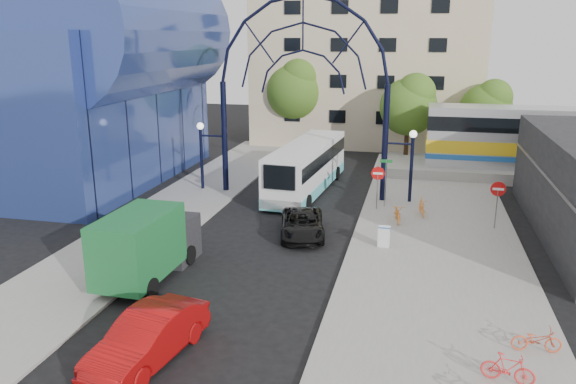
% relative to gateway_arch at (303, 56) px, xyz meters
% --- Properties ---
extents(ground, '(120.00, 120.00, 0.00)m').
position_rel_gateway_arch_xyz_m(ground, '(0.00, -14.00, -8.56)').
color(ground, black).
rests_on(ground, ground).
extents(sidewalk_east, '(8.00, 56.00, 0.12)m').
position_rel_gateway_arch_xyz_m(sidewalk_east, '(8.00, -10.00, -8.50)').
color(sidewalk_east, gray).
rests_on(sidewalk_east, ground).
extents(plaza_west, '(5.00, 50.00, 0.12)m').
position_rel_gateway_arch_xyz_m(plaza_west, '(-6.50, -8.00, -8.50)').
color(plaza_west, gray).
rests_on(plaza_west, ground).
extents(gateway_arch, '(13.64, 0.44, 12.10)m').
position_rel_gateway_arch_xyz_m(gateway_arch, '(0.00, 0.00, 0.00)').
color(gateway_arch, black).
rests_on(gateway_arch, ground).
extents(stop_sign, '(0.80, 0.07, 2.50)m').
position_rel_gateway_arch_xyz_m(stop_sign, '(4.80, -2.00, -6.56)').
color(stop_sign, slate).
rests_on(stop_sign, sidewalk_east).
extents(do_not_enter_sign, '(0.76, 0.07, 2.48)m').
position_rel_gateway_arch_xyz_m(do_not_enter_sign, '(11.00, -4.00, -6.58)').
color(do_not_enter_sign, slate).
rests_on(do_not_enter_sign, sidewalk_east).
extents(street_name_sign, '(0.70, 0.70, 2.80)m').
position_rel_gateway_arch_xyz_m(street_name_sign, '(5.20, -1.40, -6.43)').
color(street_name_sign, slate).
rests_on(street_name_sign, sidewalk_east).
extents(sandwich_board, '(0.55, 0.61, 0.99)m').
position_rel_gateway_arch_xyz_m(sandwich_board, '(5.60, -8.02, -7.81)').
color(sandwich_board, white).
rests_on(sandwich_board, sidewalk_east).
extents(transit_hall, '(16.50, 18.00, 14.50)m').
position_rel_gateway_arch_xyz_m(transit_hall, '(-15.30, 1.00, -1.86)').
color(transit_hall, navy).
rests_on(transit_hall, ground).
extents(apartment_block, '(20.00, 12.10, 14.00)m').
position_rel_gateway_arch_xyz_m(apartment_block, '(2.00, 20.97, -1.55)').
color(apartment_block, '#CDBA8E').
rests_on(apartment_block, ground).
extents(tree_north_a, '(4.48, 4.48, 7.00)m').
position_rel_gateway_arch_xyz_m(tree_north_a, '(6.12, 11.93, -3.95)').
color(tree_north_a, '#382314').
rests_on(tree_north_a, ground).
extents(tree_north_b, '(5.12, 5.12, 8.00)m').
position_rel_gateway_arch_xyz_m(tree_north_b, '(-3.88, 15.93, -3.29)').
color(tree_north_b, '#382314').
rests_on(tree_north_b, ground).
extents(tree_north_c, '(4.16, 4.16, 6.50)m').
position_rel_gateway_arch_xyz_m(tree_north_c, '(12.12, 13.93, -4.28)').
color(tree_north_c, '#382314').
rests_on(tree_north_c, ground).
extents(city_bus, '(3.35, 11.40, 3.09)m').
position_rel_gateway_arch_xyz_m(city_bus, '(0.03, 1.42, -6.94)').
color(city_bus, white).
rests_on(city_bus, ground).
extents(green_truck, '(2.41, 5.95, 2.97)m').
position_rel_gateway_arch_xyz_m(green_truck, '(-3.64, -13.41, -7.07)').
color(green_truck, black).
rests_on(green_truck, ground).
extents(black_suv, '(3.03, 4.91, 1.27)m').
position_rel_gateway_arch_xyz_m(black_suv, '(1.50, -7.07, -7.92)').
color(black_suv, black).
rests_on(black_suv, ground).
extents(red_sedan, '(2.42, 4.94, 1.56)m').
position_rel_gateway_arch_xyz_m(red_sedan, '(-0.83, -19.15, -7.78)').
color(red_sedan, '#9D090A').
rests_on(red_sedan, ground).
extents(bike_near_a, '(0.88, 1.92, 0.97)m').
position_rel_gateway_arch_xyz_m(bike_near_a, '(6.07, -3.97, -7.95)').
color(bike_near_a, orange).
rests_on(bike_near_a, sidewalk_east).
extents(bike_near_b, '(0.71, 1.68, 0.98)m').
position_rel_gateway_arch_xyz_m(bike_near_b, '(7.31, -2.61, -7.95)').
color(bike_near_b, orange).
rests_on(bike_near_b, sidewalk_east).
extents(bike_far_b, '(1.55, 0.71, 0.90)m').
position_rel_gateway_arch_xyz_m(bike_far_b, '(9.77, -18.03, -7.99)').
color(bike_far_b, red).
rests_on(bike_far_b, sidewalk_east).
extents(bike_far_c, '(1.57, 0.67, 0.80)m').
position_rel_gateway_arch_xyz_m(bike_far_c, '(10.88, -16.08, -8.03)').
color(bike_far_c, '#DE512C').
rests_on(bike_far_c, sidewalk_east).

